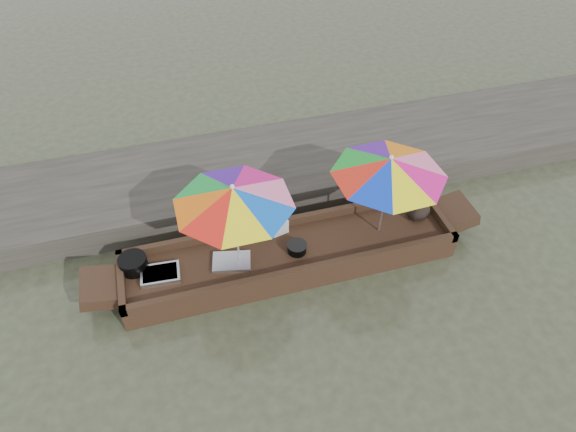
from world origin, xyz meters
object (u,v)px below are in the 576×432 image
object	(u,v)px
tray_scallop	(232,262)
umbrella_stern	(385,196)
boat_hull	(290,257)
tray_crayfish	(160,274)
umbrella_bow	(236,225)
charcoal_grill	(297,248)
supply_bag	(278,225)
cooking_pot	(133,264)
vendor	(423,193)

from	to	relation	value
tray_scallop	umbrella_stern	distance (m)	2.61
boat_hull	tray_crayfish	xyz separation A→B (m)	(-2.05, 0.01, 0.22)
umbrella_bow	charcoal_grill	bearing A→B (deg)	-4.46
charcoal_grill	supply_bag	size ratio (longest dim) A/B	1.08
cooking_pot	tray_scallop	bearing A→B (deg)	-11.79
boat_hull	vendor	xyz separation A→B (m)	(2.32, 0.13, 0.72)
cooking_pot	tray_scallop	world-z (taller)	cooking_pot
boat_hull	supply_bag	xyz separation A→B (m)	(-0.07, 0.45, 0.30)
supply_bag	umbrella_bow	xyz separation A→B (m)	(-0.76, -0.45, 0.65)
umbrella_stern	cooking_pot	bearing A→B (deg)	175.97
tray_crayfish	charcoal_grill	xyz separation A→B (m)	(2.15, -0.08, 0.03)
charcoal_grill	umbrella_bow	size ratio (longest dim) A/B	0.17
vendor	tray_scallop	bearing A→B (deg)	-12.69
umbrella_stern	tray_scallop	bearing A→B (deg)	-179.38
cooking_pot	supply_bag	xyz separation A→B (m)	(2.36, 0.17, 0.02)
umbrella_stern	tray_crayfish	bearing A→B (deg)	179.85
umbrella_bow	umbrella_stern	size ratio (longest dim) A/B	1.00
boat_hull	vendor	size ratio (longest dim) A/B	4.95
tray_crayfish	vendor	size ratio (longest dim) A/B	0.54
boat_hull	vendor	bearing A→B (deg)	3.15
tray_scallop	supply_bag	world-z (taller)	supply_bag
supply_bag	umbrella_bow	size ratio (longest dim) A/B	0.16
tray_crayfish	tray_scallop	world-z (taller)	tray_crayfish
boat_hull	umbrella_bow	world-z (taller)	umbrella_bow
charcoal_grill	umbrella_stern	bearing A→B (deg)	2.85
cooking_pot	tray_scallop	distance (m)	1.50
cooking_pot	tray_crayfish	size ratio (longest dim) A/B	0.74
tray_crayfish	vendor	bearing A→B (deg)	1.55
umbrella_stern	umbrella_bow	bearing A→B (deg)	180.00
boat_hull	umbrella_stern	xyz separation A→B (m)	(1.55, 0.00, 0.95)
cooking_pot	supply_bag	world-z (taller)	supply_bag
boat_hull	cooking_pot	world-z (taller)	cooking_pot
tray_scallop	supply_bag	xyz separation A→B (m)	(0.89, 0.48, 0.10)
umbrella_bow	cooking_pot	bearing A→B (deg)	170.08
tray_crayfish	vendor	world-z (taller)	vendor
umbrella_bow	tray_crayfish	bearing A→B (deg)	179.57
boat_hull	tray_scallop	xyz separation A→B (m)	(-0.95, -0.03, 0.21)
supply_bag	umbrella_stern	xyz separation A→B (m)	(1.61, -0.45, 0.65)
supply_bag	vendor	bearing A→B (deg)	-7.70
vendor	umbrella_stern	world-z (taller)	umbrella_stern
cooking_pot	umbrella_stern	distance (m)	4.03
tray_scallop	charcoal_grill	world-z (taller)	charcoal_grill
boat_hull	cooking_pot	size ratio (longest dim) A/B	12.29
supply_bag	umbrella_bow	bearing A→B (deg)	-149.26
supply_bag	boat_hull	bearing A→B (deg)	-81.41
boat_hull	umbrella_bow	distance (m)	1.26
tray_crayfish	charcoal_grill	world-z (taller)	charcoal_grill
boat_hull	tray_crayfish	bearing A→B (deg)	179.74
boat_hull	vendor	world-z (taller)	vendor
tray_crayfish	supply_bag	world-z (taller)	supply_bag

